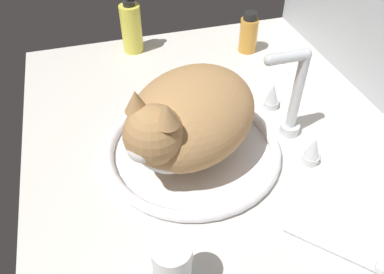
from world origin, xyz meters
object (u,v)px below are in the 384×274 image
at_px(soap_pump_bottle, 131,27).
at_px(toothbrush, 339,252).
at_px(cat, 187,118).
at_px(pill_bottle, 173,271).
at_px(sink_basin, 192,149).
at_px(amber_bottle, 249,33).
at_px(faucet, 292,104).

distance_m(soap_pump_bottle, toothbrush, 0.72).
distance_m(cat, soap_pump_bottle, 0.43).
distance_m(cat, pill_bottle, 0.27).
relative_size(sink_basin, pill_bottle, 3.21).
bearing_deg(soap_pump_bottle, sink_basin, 5.52).
relative_size(sink_basin, amber_bottle, 3.19).
relative_size(soap_pump_bottle, amber_bottle, 1.62).
distance_m(sink_basin, amber_bottle, 0.42).
height_order(faucet, cat, cat).
bearing_deg(pill_bottle, faucet, 130.34).
distance_m(cat, toothbrush, 0.32).
bearing_deg(toothbrush, soap_pump_bottle, -164.57).
bearing_deg(faucet, cat, -87.16).
distance_m(soap_pump_bottle, pill_bottle, 0.68).
relative_size(faucet, pill_bottle, 1.95).
height_order(sink_basin, amber_bottle, amber_bottle).
height_order(pill_bottle, amber_bottle, same).
bearing_deg(toothbrush, pill_bottle, -94.04).
relative_size(sink_basin, soap_pump_bottle, 1.97).
bearing_deg(soap_pump_bottle, faucet, 29.97).
bearing_deg(pill_bottle, cat, 160.05).
height_order(amber_bottle, toothbrush, amber_bottle).
height_order(faucet, toothbrush, faucet).
xyz_separation_m(cat, pill_bottle, (0.25, -0.09, -0.05)).
xyz_separation_m(cat, soap_pump_bottle, (-0.43, -0.03, -0.03)).
distance_m(amber_bottle, toothbrush, 0.62).
bearing_deg(toothbrush, faucet, 169.76).
height_order(sink_basin, cat, cat).
distance_m(faucet, soap_pump_bottle, 0.48).
relative_size(pill_bottle, toothbrush, 0.83).
relative_size(faucet, soap_pump_bottle, 1.20).
bearing_deg(cat, amber_bottle, 142.40).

